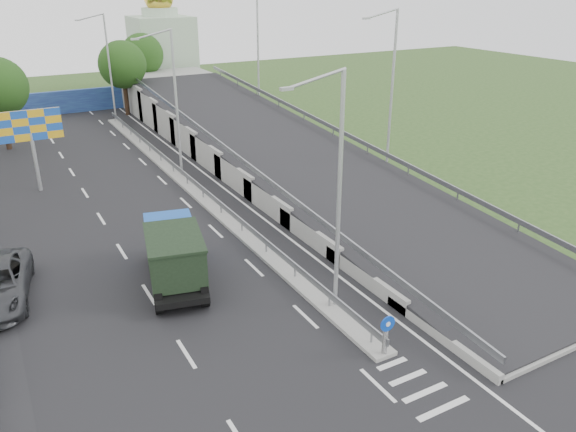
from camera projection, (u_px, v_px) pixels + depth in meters
ground at (423, 392)px, 19.53m from camera, size 160.00×160.00×0.00m
road_surface at (163, 214)px, 34.28m from camera, size 26.00×90.00×0.04m
median at (188, 185)px, 38.80m from camera, size 1.00×44.00×0.20m
overpass_ramp at (283, 147)px, 41.51m from camera, size 10.00×50.00×3.50m
median_guardrail at (187, 176)px, 38.55m from camera, size 0.09×44.00×0.71m
sign_bollard at (386, 335)px, 20.87m from camera, size 0.64×0.23×1.67m
lamp_post_near at (336, 183)px, 22.14m from camera, size 2.74×0.18×10.08m
lamp_post_mid at (173, 97)px, 38.23m from camera, size 2.74×0.18×10.08m
lamp_post_far at (107, 62)px, 54.32m from camera, size 2.74×0.18×10.08m
blue_wall at (60, 103)px, 59.11m from camera, size 30.00×0.50×2.40m
church at (163, 47)px, 70.21m from camera, size 7.00×7.00×13.80m
billboard at (30, 130)px, 36.40m from camera, size 4.00×0.24×5.50m
tree_median_far at (122, 65)px, 57.02m from camera, size 4.80×4.80×7.60m
tree_ramp_far at (142, 55)px, 64.45m from camera, size 4.80×4.80×7.60m
dump_truck at (174, 253)px, 25.98m from camera, size 3.55×6.61×2.76m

